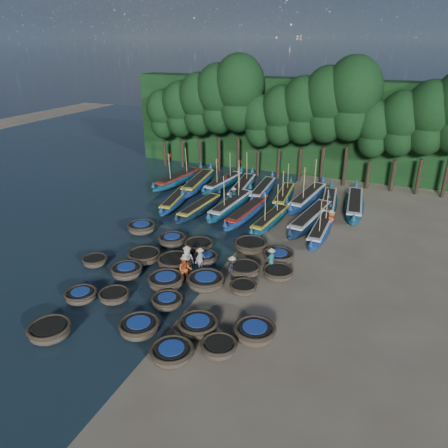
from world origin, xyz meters
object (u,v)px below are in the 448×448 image
at_px(coracle_14, 243,288).
at_px(long_boat_14, 284,196).
at_px(coracle_13, 206,281).
at_px(long_boat_13, 263,190).
at_px(long_boat_10, 198,183).
at_px(fisherman_0, 187,258).
at_px(fisherman_3, 232,268).
at_px(fisherman_4, 200,259).
at_px(coracle_12, 166,281).
at_px(coracle_17, 205,258).
at_px(coracle_18, 244,269).
at_px(coracle_22, 199,245).
at_px(fisherman_6, 330,220).
at_px(coracle_24, 278,256).
at_px(fisherman_1, 271,259).
at_px(coracle_2, 139,327).
at_px(long_boat_4, 231,205).
at_px(long_boat_3, 200,208).
at_px(coracle_23, 251,246).
at_px(long_boat_12, 242,188).
at_px(coracle_1, 50,331).
at_px(coracle_16, 175,262).
at_px(coracle_15, 144,256).
at_px(long_boat_5, 246,213).
at_px(long_boat_16, 329,203).
at_px(coracle_21, 172,240).
at_px(long_boat_11, 224,183).
at_px(long_boat_15, 308,198).
at_px(long_boat_2, 176,200).
at_px(coracle_5, 81,295).
at_px(long_boat_9, 179,179).
at_px(coracle_3, 172,353).
at_px(coracle_7, 167,301).
at_px(coracle_8, 198,325).
at_px(fisherman_5, 234,197).
at_px(coracle_10, 95,261).
at_px(fisherman_2, 185,269).
at_px(coracle_19, 278,273).
at_px(coracle_11, 127,271).
at_px(long_boat_8, 321,229).

height_order(coracle_14, long_boat_14, long_boat_14).
relative_size(coracle_13, long_boat_13, 0.34).
xyz_separation_m(long_boat_10, long_boat_13, (6.56, 0.63, -0.07)).
distance_m(fisherman_0, fisherman_3, 3.09).
bearing_deg(fisherman_4, coracle_12, -5.96).
relative_size(coracle_17, coracle_18, 0.80).
bearing_deg(coracle_22, fisherman_6, 41.81).
distance_m(coracle_24, long_boat_10, 16.71).
bearing_deg(fisherman_6, fisherman_1, 148.60).
distance_m(coracle_2, long_boat_4, 17.76).
xyz_separation_m(long_boat_3, long_boat_13, (3.54, 6.61, 0.02)).
bearing_deg(coracle_23, coracle_14, -75.28).
xyz_separation_m(long_boat_12, long_boat_14, (4.32, -0.62, -0.07)).
relative_size(coracle_1, coracle_16, 0.94).
xyz_separation_m(coracle_15, long_boat_5, (3.78, 9.69, 0.12)).
height_order(coracle_17, long_boat_16, long_boat_16).
distance_m(coracle_21, long_boat_16, 14.77).
relative_size(coracle_17, long_boat_10, 0.19).
xyz_separation_m(long_boat_10, long_boat_12, (4.58, 0.28, -0.01)).
xyz_separation_m(coracle_24, long_boat_11, (-9.41, 13.10, 0.11)).
xyz_separation_m(coracle_16, long_boat_15, (5.29, 15.22, 0.13)).
relative_size(long_boat_2, long_boat_15, 0.83).
relative_size(long_boat_11, fisherman_6, 4.43).
bearing_deg(fisherman_4, coracle_5, -24.33).
distance_m(coracle_5, coracle_13, 7.21).
distance_m(coracle_2, long_boat_5, 16.50).
relative_size(coracle_18, long_boat_9, 0.25).
bearing_deg(coracle_3, coracle_7, 122.17).
bearing_deg(coracle_13, coracle_18, 56.01).
xyz_separation_m(coracle_8, coracle_12, (-3.64, 3.16, 0.05)).
bearing_deg(coracle_3, long_boat_11, 107.16).
distance_m(coracle_3, fisherman_5, 20.62).
height_order(fisherman_0, fisherman_6, fisherman_0).
xyz_separation_m(coracle_17, fisherman_3, (2.44, -1.34, 0.43)).
height_order(coracle_10, fisherman_2, fisherman_2).
bearing_deg(long_boat_16, coracle_19, -99.99).
height_order(coracle_16, long_boat_14, long_boat_14).
bearing_deg(coracle_18, fisherman_5, 114.47).
relative_size(coracle_11, fisherman_1, 1.27).
bearing_deg(coracle_10, coracle_21, 55.85).
distance_m(coracle_18, long_boat_8, 8.55).
xyz_separation_m(coracle_11, coracle_18, (6.70, 3.10, -0.06)).
height_order(coracle_10, long_boat_3, long_boat_3).
bearing_deg(coracle_8, fisherman_2, 124.47).
bearing_deg(fisherman_6, coracle_10, 116.26).
bearing_deg(coracle_5, coracle_10, 117.23).
relative_size(coracle_19, fisherman_5, 1.11).
distance_m(long_boat_9, fisherman_4, 18.28).
height_order(coracle_11, fisherman_0, fisherman_0).
bearing_deg(coracle_24, long_boat_11, 125.69).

